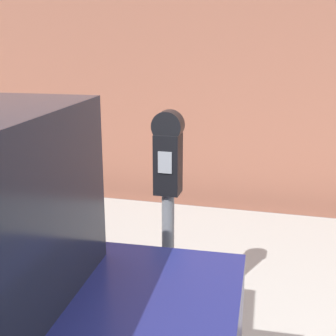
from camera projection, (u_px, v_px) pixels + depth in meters
The scene contains 2 objects.
sidewalk at pixel (205, 274), 3.94m from camera, with size 24.00×2.80×0.14m.
parking_meter at pixel (168, 192), 2.84m from camera, with size 0.18×0.14×1.45m.
Camera 1 is at (0.59, -1.31, 2.01)m, focal length 50.00 mm.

